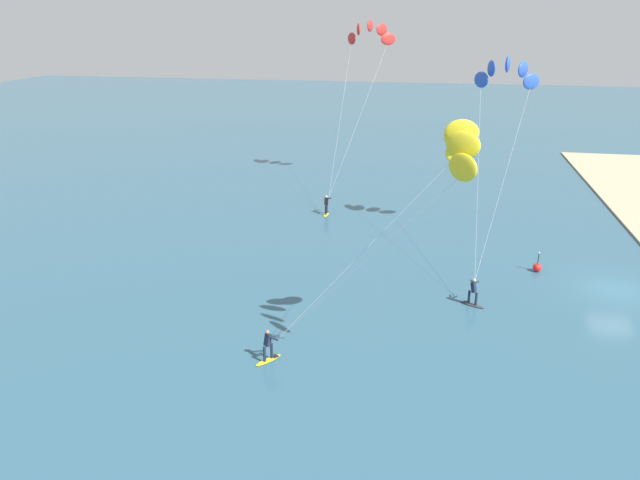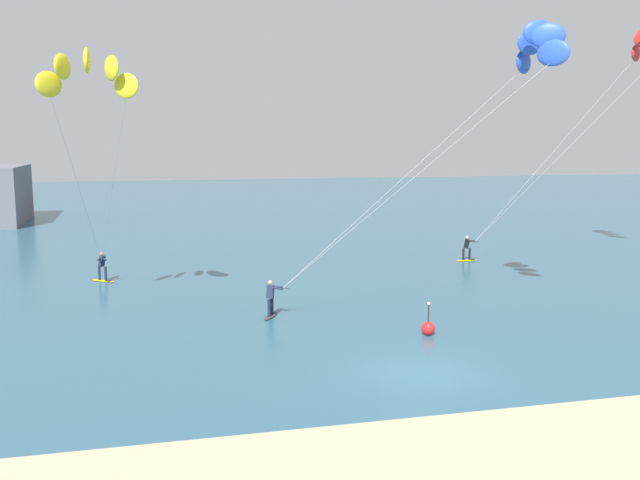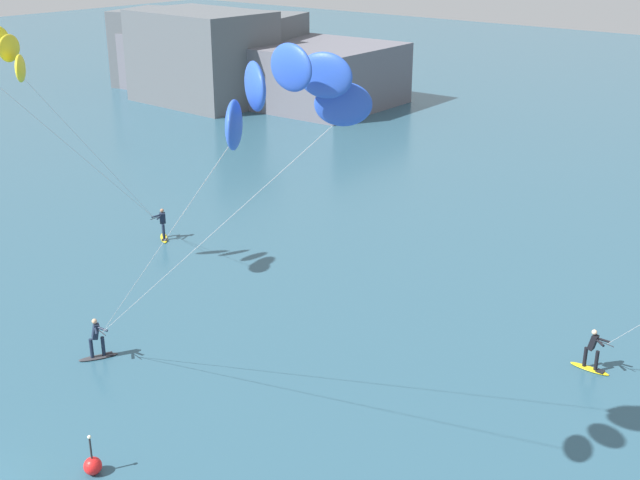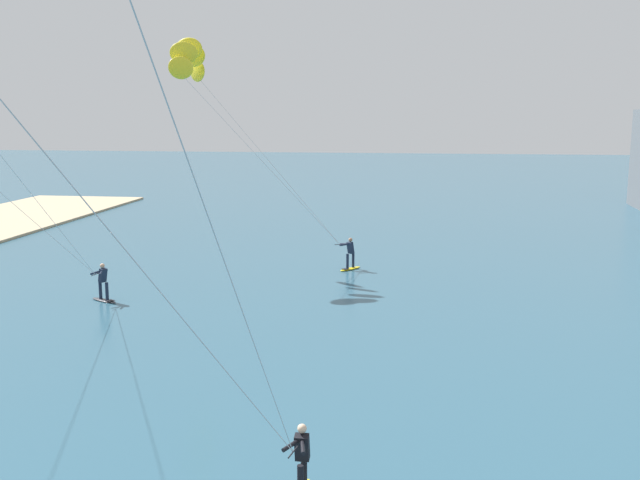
% 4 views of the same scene
% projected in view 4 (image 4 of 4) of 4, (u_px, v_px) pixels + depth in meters
% --- Properties ---
extents(kitesurfer_far_out, '(4.36, 9.59, 11.82)m').
position_uv_depth(kitesurfer_far_out, '(198.00, 70.00, 37.01)').
color(kitesurfer_far_out, yellow).
rests_on(kitesurfer_far_out, ground).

